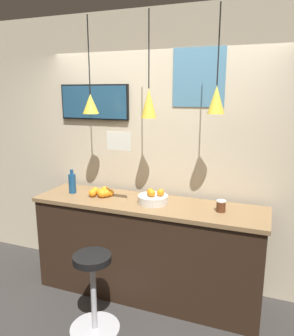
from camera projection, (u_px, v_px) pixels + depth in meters
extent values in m
cube|color=beige|center=(161.00, 152.00, 3.52)|extent=(8.00, 0.06, 2.90)
cube|color=black|center=(147.00, 251.00, 3.37)|extent=(2.28, 0.56, 0.97)
cube|color=olive|center=(147.00, 204.00, 3.25)|extent=(2.32, 0.60, 0.04)
cylinder|color=#B7B7BC|center=(95.00, 328.00, 2.94)|extent=(0.45, 0.45, 0.02)
cylinder|color=#B7B7BC|center=(94.00, 295.00, 2.86)|extent=(0.05, 0.05, 0.65)
cylinder|color=black|center=(92.00, 258.00, 2.78)|extent=(0.33, 0.33, 0.06)
cylinder|color=beige|center=(153.00, 199.00, 3.22)|extent=(0.30, 0.30, 0.08)
sphere|color=orange|center=(150.00, 192.00, 3.20)|extent=(0.07, 0.07, 0.07)
sphere|color=orange|center=(152.00, 193.00, 3.16)|extent=(0.07, 0.07, 0.07)
sphere|color=orange|center=(161.00, 192.00, 3.18)|extent=(0.07, 0.07, 0.07)
sphere|color=orange|center=(105.00, 190.00, 3.50)|extent=(0.08, 0.08, 0.08)
sphere|color=orange|center=(101.00, 192.00, 3.43)|extent=(0.08, 0.08, 0.08)
sphere|color=orange|center=(101.00, 193.00, 3.41)|extent=(0.08, 0.08, 0.08)
sphere|color=orange|center=(103.00, 193.00, 3.41)|extent=(0.08, 0.08, 0.08)
sphere|color=orange|center=(102.00, 193.00, 3.43)|extent=(0.08, 0.08, 0.08)
sphere|color=orange|center=(110.00, 193.00, 3.43)|extent=(0.07, 0.07, 0.07)
sphere|color=orange|center=(95.00, 191.00, 3.49)|extent=(0.08, 0.08, 0.08)
sphere|color=orange|center=(102.00, 194.00, 3.40)|extent=(0.07, 0.07, 0.07)
sphere|color=orange|center=(103.00, 194.00, 3.38)|extent=(0.08, 0.08, 0.08)
sphere|color=orange|center=(92.00, 193.00, 3.41)|extent=(0.08, 0.08, 0.08)
sphere|color=orange|center=(102.00, 194.00, 3.38)|extent=(0.08, 0.08, 0.08)
sphere|color=orange|center=(108.00, 192.00, 3.44)|extent=(0.08, 0.08, 0.08)
sphere|color=orange|center=(106.00, 193.00, 3.40)|extent=(0.08, 0.08, 0.08)
sphere|color=orange|center=(103.00, 191.00, 3.51)|extent=(0.07, 0.07, 0.07)
cylinder|color=navy|center=(72.00, 184.00, 3.53)|extent=(0.08, 0.08, 0.21)
cylinder|color=navy|center=(72.00, 172.00, 3.50)|extent=(0.03, 0.03, 0.05)
cylinder|color=#562D19|center=(221.00, 207.00, 2.98)|extent=(0.08, 0.08, 0.10)
cylinder|color=white|center=(221.00, 201.00, 2.97)|extent=(0.08, 0.08, 0.01)
cylinder|color=black|center=(89.00, 55.00, 3.19)|extent=(0.01, 0.01, 0.74)
cone|color=gold|center=(91.00, 104.00, 3.29)|extent=(0.16, 0.16, 0.20)
sphere|color=#F9EFCC|center=(91.00, 112.00, 3.31)|extent=(0.04, 0.04, 0.04)
cylinder|color=black|center=(149.00, 49.00, 2.96)|extent=(0.01, 0.01, 0.69)
cone|color=gold|center=(149.00, 103.00, 3.07)|extent=(0.15, 0.15, 0.27)
sphere|color=#F9EFCC|center=(149.00, 116.00, 3.10)|extent=(0.04, 0.04, 0.04)
cylinder|color=black|center=(219.00, 45.00, 2.74)|extent=(0.01, 0.01, 0.66)
cone|color=gold|center=(216.00, 100.00, 2.84)|extent=(0.15, 0.15, 0.24)
sphere|color=#F9EFCC|center=(216.00, 112.00, 2.87)|extent=(0.04, 0.04, 0.04)
cube|color=black|center=(94.00, 102.00, 3.63)|extent=(0.83, 0.04, 0.38)
cube|color=navy|center=(94.00, 102.00, 3.61)|extent=(0.80, 0.01, 0.35)
cube|color=white|center=(119.00, 141.00, 2.97)|extent=(0.24, 0.01, 0.17)
cube|color=teal|center=(199.00, 78.00, 3.18)|extent=(0.52, 0.01, 0.56)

